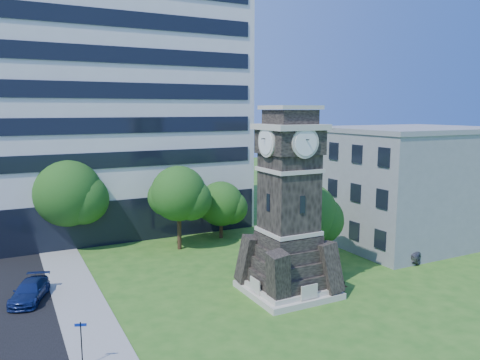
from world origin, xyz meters
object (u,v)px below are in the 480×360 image
car_street_north (30,291)px  street_sign (81,339)px  clock_tower (289,214)px  car_east_lot (413,248)px  park_bench (330,286)px

car_street_north → street_sign: (1.72, -9.69, 0.82)m
clock_tower → car_east_lot: size_ratio=2.31×
car_east_lot → park_bench: size_ratio=2.57×
street_sign → clock_tower: bearing=34.6°
car_street_north → park_bench: size_ratio=2.05×
car_street_north → park_bench: car_street_north is taller
car_east_lot → car_street_north: bearing=58.2°
clock_tower → park_bench: clock_tower is taller
clock_tower → street_sign: clock_tower is taller
car_street_north → park_bench: 19.23m
park_bench → car_street_north: bearing=168.9°
car_east_lot → park_bench: (-11.00, -3.26, -0.17)m
car_street_north → street_sign: street_sign is taller
park_bench → street_sign: bearing=-160.4°
clock_tower → car_street_north: 17.15m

